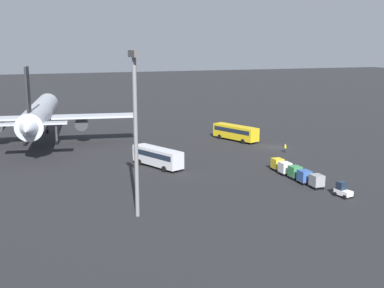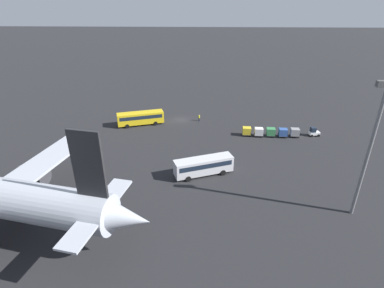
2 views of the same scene
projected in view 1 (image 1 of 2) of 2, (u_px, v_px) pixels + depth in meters
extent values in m
plane|color=#232326|center=(275.00, 148.00, 99.31)|extent=(600.00, 600.00, 0.00)
cylinder|color=#B2B7C1|center=(40.00, 113.00, 102.19)|extent=(37.70, 11.97, 5.03)
cone|color=#B2B7C1|center=(48.00, 103.00, 121.37)|extent=(6.33, 5.73, 4.77)
cone|color=#B2B7C1|center=(28.00, 129.00, 82.78)|extent=(7.27, 5.67, 4.52)
cube|color=#B2B7C1|center=(94.00, 116.00, 102.68)|extent=(8.01, 17.82, 0.44)
cube|color=#262628|center=(28.00, 90.00, 84.72)|extent=(3.74, 1.06, 8.04)
cube|color=#B2B7C1|center=(30.00, 124.00, 85.56)|extent=(5.03, 13.32, 0.28)
cylinder|color=#38383D|center=(82.00, 123.00, 103.58)|extent=(4.93, 3.56, 2.76)
cylinder|color=#38383D|center=(47.00, 125.00, 115.68)|extent=(0.50, 0.50, 4.02)
cylinder|color=black|center=(47.00, 131.00, 115.99)|extent=(0.98, 0.66, 0.90)
cylinder|color=#38383D|center=(24.00, 136.00, 100.67)|extent=(0.50, 0.50, 4.02)
cylinder|color=black|center=(25.00, 144.00, 100.98)|extent=(0.98, 0.66, 0.90)
cylinder|color=#38383D|center=(57.00, 135.00, 101.94)|extent=(0.50, 0.50, 4.02)
cylinder|color=black|center=(57.00, 143.00, 102.25)|extent=(0.98, 0.66, 0.90)
cube|color=gold|center=(236.00, 132.00, 106.60)|extent=(11.86, 6.32, 2.86)
cube|color=#192333|center=(236.00, 130.00, 106.50)|extent=(10.99, 6.06, 0.91)
cylinder|color=black|center=(220.00, 137.00, 108.61)|extent=(1.04, 0.60, 1.00)
cylinder|color=black|center=(229.00, 135.00, 110.47)|extent=(1.04, 0.60, 1.00)
cylinder|color=black|center=(243.00, 141.00, 103.29)|extent=(1.04, 0.60, 1.00)
cylinder|color=black|center=(252.00, 140.00, 105.15)|extent=(1.04, 0.60, 1.00)
cube|color=silver|center=(158.00, 156.00, 83.06)|extent=(11.02, 6.37, 2.85)
cube|color=#192333|center=(157.00, 154.00, 82.96)|extent=(10.23, 6.10, 0.91)
cylinder|color=black|center=(140.00, 162.00, 84.79)|extent=(1.04, 0.64, 1.00)
cylinder|color=black|center=(152.00, 160.00, 86.65)|extent=(1.04, 0.64, 1.00)
cylinder|color=black|center=(164.00, 169.00, 80.03)|extent=(1.04, 0.64, 1.00)
cylinder|color=black|center=(176.00, 166.00, 81.89)|extent=(1.04, 0.64, 1.00)
cube|color=white|center=(343.00, 192.00, 66.74)|extent=(2.58, 1.67, 0.70)
cube|color=#192333|center=(341.00, 185.00, 66.91)|extent=(1.25, 1.33, 1.10)
cylinder|color=black|center=(335.00, 194.00, 67.15)|extent=(0.63, 0.31, 0.60)
cylinder|color=black|center=(342.00, 193.00, 67.87)|extent=(0.63, 0.31, 0.60)
cylinder|color=black|center=(345.00, 197.00, 65.75)|extent=(0.63, 0.31, 0.60)
cylinder|color=black|center=(352.00, 196.00, 66.46)|extent=(0.63, 0.31, 0.60)
cylinder|color=#1E1E2D|center=(285.00, 150.00, 94.65)|extent=(0.32, 0.32, 0.85)
cylinder|color=yellow|center=(285.00, 147.00, 94.50)|extent=(0.38, 0.38, 0.65)
sphere|color=tan|center=(285.00, 145.00, 94.41)|extent=(0.24, 0.24, 0.24)
cube|color=#38383D|center=(317.00, 186.00, 70.82)|extent=(2.07, 1.77, 0.10)
cube|color=gray|center=(317.00, 180.00, 70.65)|extent=(1.97, 1.69, 1.60)
cylinder|color=black|center=(310.00, 186.00, 71.35)|extent=(0.37, 0.14, 0.36)
cylinder|color=black|center=(317.00, 185.00, 71.78)|extent=(0.37, 0.14, 0.36)
cylinder|color=black|center=(316.00, 189.00, 69.95)|extent=(0.37, 0.14, 0.36)
cylinder|color=black|center=(323.00, 188.00, 70.37)|extent=(0.37, 0.14, 0.36)
cube|color=#38383D|center=(304.00, 181.00, 73.25)|extent=(2.07, 1.77, 0.10)
cube|color=#33569E|center=(304.00, 176.00, 73.08)|extent=(1.97, 1.69, 1.60)
cylinder|color=black|center=(298.00, 182.00, 73.79)|extent=(0.37, 0.14, 0.36)
cylinder|color=black|center=(305.00, 181.00, 74.21)|extent=(0.37, 0.14, 0.36)
cylinder|color=black|center=(303.00, 184.00, 72.39)|extent=(0.37, 0.14, 0.36)
cylinder|color=black|center=(310.00, 183.00, 72.81)|extent=(0.37, 0.14, 0.36)
cube|color=#38383D|center=(295.00, 176.00, 75.84)|extent=(2.07, 1.77, 0.10)
cube|color=#38844C|center=(295.00, 171.00, 75.67)|extent=(1.97, 1.69, 1.60)
cylinder|color=black|center=(289.00, 177.00, 76.38)|extent=(0.37, 0.14, 0.36)
cylinder|color=black|center=(296.00, 176.00, 76.80)|extent=(0.37, 0.14, 0.36)
cylinder|color=black|center=(294.00, 179.00, 74.98)|extent=(0.37, 0.14, 0.36)
cylinder|color=black|center=(301.00, 179.00, 75.40)|extent=(0.37, 0.14, 0.36)
cube|color=#38383D|center=(285.00, 172.00, 78.34)|extent=(2.07, 1.77, 0.10)
cube|color=silver|center=(285.00, 167.00, 78.17)|extent=(1.97, 1.69, 1.60)
cylinder|color=black|center=(279.00, 173.00, 78.88)|extent=(0.37, 0.14, 0.36)
cylinder|color=black|center=(286.00, 172.00, 79.30)|extent=(0.37, 0.14, 0.36)
cylinder|color=black|center=(284.00, 175.00, 77.47)|extent=(0.37, 0.14, 0.36)
cylinder|color=black|center=(291.00, 174.00, 77.89)|extent=(0.37, 0.14, 0.36)
cube|color=#38383D|center=(277.00, 168.00, 80.98)|extent=(2.07, 1.77, 0.10)
cube|color=gold|center=(277.00, 163.00, 80.81)|extent=(1.97, 1.69, 1.60)
cylinder|color=black|center=(272.00, 169.00, 81.51)|extent=(0.37, 0.14, 0.36)
cylinder|color=black|center=(278.00, 168.00, 81.93)|extent=(0.37, 0.14, 0.36)
cylinder|color=black|center=(276.00, 171.00, 80.11)|extent=(0.37, 0.14, 0.36)
cylinder|color=black|center=(283.00, 170.00, 80.53)|extent=(0.37, 0.14, 0.36)
cylinder|color=slate|center=(136.00, 139.00, 57.46)|extent=(0.50, 0.50, 19.32)
cube|color=#4C4C4C|center=(134.00, 54.00, 55.45)|extent=(2.80, 0.70, 0.80)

